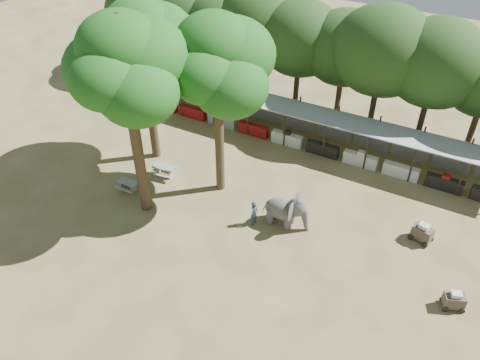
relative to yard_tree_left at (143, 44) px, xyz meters
The scene contains 12 objects.
ground 14.23m from the yard_tree_left, 38.20° to the right, with size 100.00×100.00×0.00m, color brown.
vendor_stalls 13.30m from the yard_tree_left, 36.06° to the left, with size 28.00×2.99×2.80m.
yard_tree_left is the anchor object (origin of this frame).
yard_tree_center 5.92m from the yard_tree_left, 59.04° to the right, with size 7.10×6.90×12.04m.
yard_tree_back 6.09m from the yard_tree_left, ahead, with size 7.10×6.90×11.36m.
backdrop_trees 15.17m from the yard_tree_left, 52.28° to the left, with size 46.46×5.95×8.33m.
elephant 13.59m from the yard_tree_left, 11.69° to the right, with size 2.83×2.16×2.15m.
handler 12.59m from the yard_tree_left, 18.41° to the right, with size 0.58×0.39×1.61m, color #26384C.
picnic_table_near 8.95m from the yard_tree_left, 76.84° to the right, with size 1.34×1.21×0.66m.
picnic_table_far 8.22m from the yard_tree_left, 41.68° to the right, with size 1.70×1.57×0.76m.
cart_front 22.74m from the yard_tree_left, 10.54° to the right, with size 1.27×1.07×1.06m.
cart_back 20.17m from the yard_tree_left, ahead, with size 1.38×1.09×1.19m.
Camera 1 is at (9.87, -14.60, 18.93)m, focal length 35.00 mm.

